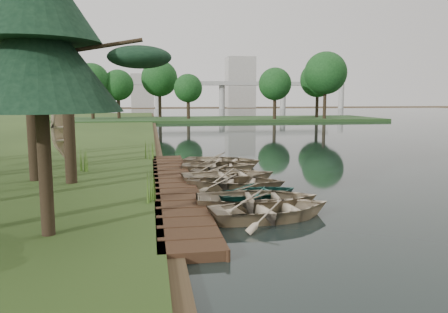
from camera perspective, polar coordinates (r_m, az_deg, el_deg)
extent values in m
plane|color=#3D2F1D|center=(17.63, -1.31, -4.19)|extent=(300.00, 300.00, 0.00)
cube|color=#362215|center=(17.45, -6.53, -3.86)|extent=(1.60, 16.00, 0.30)
cube|color=#23421D|center=(67.97, -0.70, 4.86)|extent=(50.00, 14.00, 0.45)
cylinder|color=black|center=(68.30, -20.57, 6.59)|extent=(0.50, 0.50, 4.80)
sphere|color=#174519|center=(68.35, -20.72, 9.60)|extent=(5.60, 5.60, 5.60)
cylinder|color=black|center=(67.36, -14.96, 6.81)|extent=(0.50, 0.50, 4.80)
sphere|color=#174519|center=(67.42, -15.07, 9.86)|extent=(5.60, 5.60, 5.60)
cylinder|color=black|center=(67.08, -9.24, 6.96)|extent=(0.50, 0.50, 4.80)
sphere|color=#174519|center=(67.13, -9.31, 10.04)|extent=(5.60, 5.60, 5.60)
cylinder|color=black|center=(67.46, -3.53, 7.05)|extent=(0.50, 0.50, 4.80)
sphere|color=#174519|center=(67.51, -3.55, 10.11)|extent=(5.60, 5.60, 5.60)
cylinder|color=black|center=(68.48, 2.07, 7.07)|extent=(0.50, 0.50, 4.80)
sphere|color=#174519|center=(68.54, 2.08, 10.08)|extent=(5.60, 5.60, 5.60)
cylinder|color=black|center=(70.13, 7.45, 7.03)|extent=(0.50, 0.50, 4.80)
sphere|color=#174519|center=(70.19, 7.50, 9.97)|extent=(5.60, 5.60, 5.60)
cylinder|color=black|center=(72.36, 12.54, 6.93)|extent=(0.50, 0.50, 4.80)
sphere|color=#174519|center=(72.41, 12.63, 9.78)|extent=(5.60, 5.60, 5.60)
cube|color=#A5A5A0|center=(137.71, -4.44, 9.53)|extent=(90.00, 4.00, 1.20)
cylinder|color=#A5A5A0|center=(138.19, -17.02, 7.55)|extent=(1.80, 1.80, 8.00)
cylinder|color=#A5A5A0|center=(137.10, -8.63, 7.80)|extent=(1.80, 1.80, 8.00)
cylinder|color=#A5A5A0|center=(138.90, -0.27, 7.89)|extent=(1.80, 1.80, 8.00)
cylinder|color=#A5A5A0|center=(143.50, 7.71, 7.81)|extent=(1.80, 1.80, 8.00)
cylinder|color=#A5A5A0|center=(150.64, 15.06, 7.61)|extent=(1.80, 1.80, 8.00)
cube|color=#A5A5A0|center=(160.48, 2.13, 9.65)|extent=(10.00, 8.00, 18.00)
cube|color=#A5A5A0|center=(162.11, -10.59, 8.44)|extent=(8.00, 8.00, 12.00)
imported|color=tan|center=(13.11, 6.30, -6.46)|extent=(4.11, 3.20, 0.78)
imported|color=tan|center=(14.24, 4.36, -5.20)|extent=(4.22, 3.20, 0.82)
imported|color=#286F63|center=(15.49, 4.47, -4.51)|extent=(3.46, 2.82, 0.63)
imported|color=tan|center=(17.07, 1.62, -3.07)|extent=(4.50, 3.85, 0.79)
imported|color=tan|center=(18.31, 0.67, -2.28)|extent=(4.12, 3.06, 0.82)
imported|color=tan|center=(19.69, -0.01, -1.84)|extent=(3.67, 3.21, 0.63)
imported|color=tan|center=(21.07, -0.68, -1.06)|extent=(3.93, 3.06, 0.74)
imported|color=tan|center=(22.56, -0.28, -0.38)|extent=(4.71, 4.08, 0.82)
imported|color=tan|center=(24.86, -20.13, 0.29)|extent=(3.87, 3.69, 0.65)
cylinder|color=black|center=(18.01, -20.00, 12.52)|extent=(0.44, 0.44, 9.98)
cylinder|color=black|center=(19.11, -24.20, 11.86)|extent=(0.44, 0.44, 9.88)
cylinder|color=black|center=(11.32, -22.36, -0.93)|extent=(0.32, 0.32, 3.50)
cone|color=black|center=(11.25, -23.04, 12.03)|extent=(3.80, 3.80, 2.60)
cone|color=#3F661E|center=(14.27, -9.91, -3.83)|extent=(0.60, 0.60, 1.02)
cone|color=#3F661E|center=(20.80, -17.70, -0.44)|extent=(0.60, 0.60, 1.03)
cone|color=#3F661E|center=(20.64, -19.66, -0.56)|extent=(0.60, 0.60, 1.05)
cone|color=#3F661E|center=(24.24, -9.81, 0.81)|extent=(0.60, 0.60, 0.94)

